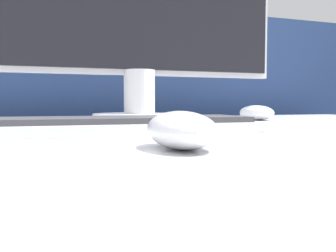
{
  "coord_description": "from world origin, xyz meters",
  "views": [
    {
      "loc": [
        -0.15,
        -0.57,
        0.82
      ],
      "look_at": [
        -0.01,
        -0.19,
        0.8
      ],
      "focal_mm": 42.0,
      "sensor_mm": 36.0,
      "label": 1
    }
  ],
  "objects_px": {
    "computer_mouse_near": "(181,130)",
    "keyboard": "(117,125)",
    "monitor": "(139,2)",
    "computer_mouse_far": "(256,113)"
  },
  "relations": [
    {
      "from": "monitor",
      "to": "computer_mouse_far",
      "type": "xyz_separation_m",
      "value": [
        0.31,
        0.0,
        -0.25
      ]
    },
    {
      "from": "keyboard",
      "to": "computer_mouse_near",
      "type": "bearing_deg",
      "value": -83.85
    },
    {
      "from": "computer_mouse_near",
      "to": "monitor",
      "type": "relative_size",
      "value": 0.18
    },
    {
      "from": "monitor",
      "to": "computer_mouse_far",
      "type": "relative_size",
      "value": 5.53
    },
    {
      "from": "computer_mouse_far",
      "to": "monitor",
      "type": "bearing_deg",
      "value": 174.43
    },
    {
      "from": "monitor",
      "to": "computer_mouse_far",
      "type": "height_order",
      "value": "monitor"
    },
    {
      "from": "keyboard",
      "to": "monitor",
      "type": "distance_m",
      "value": 0.4
    },
    {
      "from": "computer_mouse_near",
      "to": "keyboard",
      "type": "distance_m",
      "value": 0.21
    },
    {
      "from": "computer_mouse_near",
      "to": "computer_mouse_far",
      "type": "height_order",
      "value": "same"
    },
    {
      "from": "computer_mouse_near",
      "to": "keyboard",
      "type": "bearing_deg",
      "value": 96.97
    }
  ]
}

